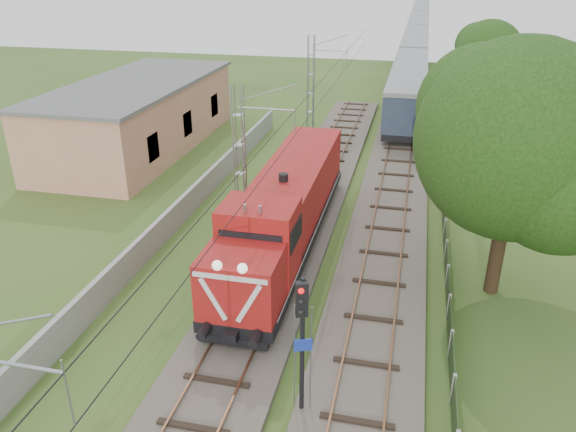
# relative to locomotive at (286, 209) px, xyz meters

# --- Properties ---
(ground) EXTENTS (140.00, 140.00, 0.00)m
(ground) POSITION_rel_locomotive_xyz_m (0.00, -9.95, -2.32)
(ground) COLOR #315821
(ground) RESTS_ON ground
(track_main) EXTENTS (4.20, 70.00, 0.45)m
(track_main) POSITION_rel_locomotive_xyz_m (0.00, -2.95, -2.13)
(track_main) COLOR #6B6054
(track_main) RESTS_ON ground
(track_side) EXTENTS (4.20, 80.00, 0.45)m
(track_side) POSITION_rel_locomotive_xyz_m (5.00, 10.05, -2.13)
(track_side) COLOR #6B6054
(track_side) RESTS_ON ground
(catenary) EXTENTS (3.31, 70.00, 8.00)m
(catenary) POSITION_rel_locomotive_xyz_m (-2.95, 2.05, 1.73)
(catenary) COLOR gray
(catenary) RESTS_ON ground
(boundary_wall) EXTENTS (0.25, 40.00, 1.50)m
(boundary_wall) POSITION_rel_locomotive_xyz_m (-6.50, 2.05, -1.57)
(boundary_wall) COLOR #9E9E99
(boundary_wall) RESTS_ON ground
(station_building) EXTENTS (8.40, 20.40, 5.22)m
(station_building) POSITION_rel_locomotive_xyz_m (-15.00, 14.05, 0.32)
(station_building) COLOR tan
(station_building) RESTS_ON ground
(fence) EXTENTS (0.12, 32.00, 1.20)m
(fence) POSITION_rel_locomotive_xyz_m (8.00, -6.95, -1.72)
(fence) COLOR black
(fence) RESTS_ON ground
(locomotive) EXTENTS (3.12, 17.84, 4.53)m
(locomotive) POSITION_rel_locomotive_xyz_m (0.00, 0.00, 0.00)
(locomotive) COLOR black
(locomotive) RESTS_ON ground
(coach_rake) EXTENTS (3.29, 122.96, 3.80)m
(coach_rake) POSITION_rel_locomotive_xyz_m (5.00, 79.30, 0.38)
(coach_rake) COLOR black
(coach_rake) RESTS_ON ground
(signal_post) EXTENTS (0.56, 0.45, 5.26)m
(signal_post) POSITION_rel_locomotive_xyz_m (3.14, -11.23, 1.29)
(signal_post) COLOR black
(signal_post) RESTS_ON ground
(tree_a) EXTENTS (8.65, 8.23, 11.21)m
(tree_a) POSITION_rel_locomotive_xyz_m (10.08, -1.78, 4.68)
(tree_a) COLOR #382516
(tree_a) RESTS_ON ground
(tree_b) EXTENTS (6.92, 6.59, 8.97)m
(tree_b) POSITION_rel_locomotive_xyz_m (12.55, 17.00, 3.28)
(tree_b) COLOR #382516
(tree_b) RESTS_ON ground
(tree_c) EXTENTS (6.31, 6.01, 8.18)m
(tree_c) POSITION_rel_locomotive_xyz_m (9.61, 14.85, 2.78)
(tree_c) COLOR #382516
(tree_c) RESTS_ON ground
(tree_d) EXTENTS (6.63, 6.31, 8.59)m
(tree_d) POSITION_rel_locomotive_xyz_m (12.21, 32.59, 3.04)
(tree_d) COLOR #382516
(tree_d) RESTS_ON ground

